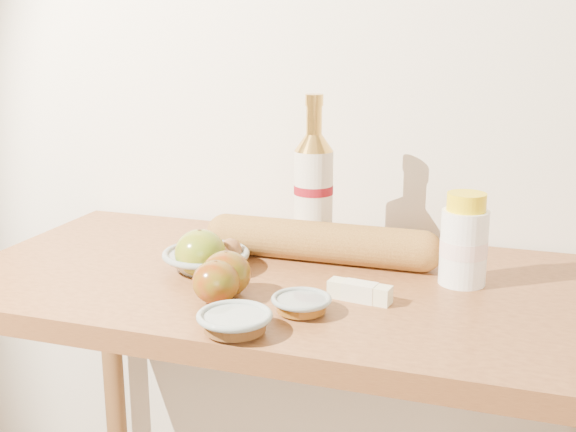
# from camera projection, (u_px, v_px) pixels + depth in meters

# --- Properties ---
(back_wall) EXTENTS (3.50, 0.02, 2.60)m
(back_wall) POSITION_uv_depth(u_px,v_px,m) (343.00, 42.00, 1.48)
(back_wall) COLOR silver
(back_wall) RESTS_ON ground
(table) EXTENTS (1.20, 0.60, 0.90)m
(table) POSITION_uv_depth(u_px,v_px,m) (293.00, 341.00, 1.32)
(table) COLOR #9B5E32
(table) RESTS_ON ground
(bourbon_bottle) EXTENTS (0.10, 0.10, 0.31)m
(bourbon_bottle) POSITION_uv_depth(u_px,v_px,m) (313.00, 190.00, 1.39)
(bourbon_bottle) COLOR beige
(bourbon_bottle) RESTS_ON table
(cream_bottle) EXTENTS (0.10, 0.10, 0.16)m
(cream_bottle) POSITION_uv_depth(u_px,v_px,m) (464.00, 242.00, 1.23)
(cream_bottle) COLOR white
(cream_bottle) RESTS_ON table
(egg_bowl) EXTENTS (0.17, 0.17, 0.06)m
(egg_bowl) POSITION_uv_depth(u_px,v_px,m) (207.00, 257.00, 1.32)
(egg_bowl) COLOR gray
(egg_bowl) RESTS_ON table
(baguette) EXTENTS (0.46, 0.08, 0.08)m
(baguette) POSITION_uv_depth(u_px,v_px,m) (320.00, 242.00, 1.36)
(baguette) COLOR #A67433
(baguette) RESTS_ON table
(apple_yellowgreen) EXTENTS (0.10, 0.10, 0.08)m
(apple_yellowgreen) POSITION_uv_depth(u_px,v_px,m) (200.00, 253.00, 1.28)
(apple_yellowgreen) COLOR olive
(apple_yellowgreen) RESTS_ON table
(apple_redgreen_front) EXTENTS (0.10, 0.10, 0.08)m
(apple_redgreen_front) POSITION_uv_depth(u_px,v_px,m) (226.00, 274.00, 1.19)
(apple_redgreen_front) COLOR #910B07
(apple_redgreen_front) RESTS_ON table
(apple_redgreen_right) EXTENTS (0.10, 0.10, 0.07)m
(apple_redgreen_right) POSITION_uv_depth(u_px,v_px,m) (216.00, 282.00, 1.16)
(apple_redgreen_right) COLOR #900807
(apple_redgreen_right) RESTS_ON table
(sugar_bowl) EXTENTS (0.13, 0.13, 0.03)m
(sugar_bowl) POSITION_uv_depth(u_px,v_px,m) (235.00, 322.00, 1.05)
(sugar_bowl) COLOR #909D98
(sugar_bowl) RESTS_ON table
(syrup_bowl) EXTENTS (0.13, 0.13, 0.03)m
(syrup_bowl) POSITION_uv_depth(u_px,v_px,m) (301.00, 304.00, 1.12)
(syrup_bowl) COLOR gray
(syrup_bowl) RESTS_ON table
(butter_stick) EXTENTS (0.11, 0.04, 0.03)m
(butter_stick) POSITION_uv_depth(u_px,v_px,m) (360.00, 292.00, 1.17)
(butter_stick) COLOR beige
(butter_stick) RESTS_ON table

